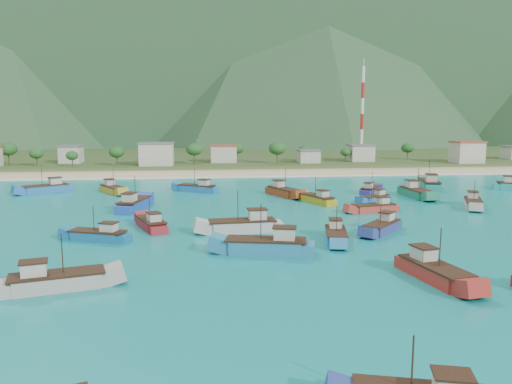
{
  "coord_description": "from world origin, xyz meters",
  "views": [
    {
      "loc": [
        -16.38,
        -82.7,
        18.04
      ],
      "look_at": [
        -5.5,
        18.0,
        3.0
      ],
      "focal_mm": 35.0,
      "sensor_mm": 36.0,
      "label": 1
    }
  ],
  "objects": [
    {
      "name": "village",
      "position": [
        11.16,
        100.14,
        4.79
      ],
      "size": [
        209.99,
        24.05,
        7.51
      ],
      "color": "beige",
      "rests_on": "ground"
    },
    {
      "name": "boat_2",
      "position": [
        9.38,
        -30.97,
        0.79
      ],
      "size": [
        5.24,
        11.44,
        6.52
      ],
      "rotation": [
        0.0,
        0.0,
        3.33
      ],
      "color": "#AE2720",
      "rests_on": "ground"
    },
    {
      "name": "beach",
      "position": [
        0.0,
        79.0,
        0.0
      ],
      "size": [
        400.0,
        18.0,
        1.2
      ],
      "primitive_type": "cube",
      "color": "beige",
      "rests_on": "ground"
    },
    {
      "name": "land",
      "position": [
        0.0,
        140.0,
        0.0
      ],
      "size": [
        400.0,
        110.0,
        2.4
      ],
      "primitive_type": "cube",
      "color": "#385123",
      "rests_on": "ground"
    },
    {
      "name": "surf_line",
      "position": [
        0.0,
        69.5,
        0.0
      ],
      "size": [
        400.0,
        2.5,
        0.08
      ],
      "primitive_type": "cube",
      "color": "white",
      "rests_on": "ground"
    },
    {
      "name": "ground",
      "position": [
        0.0,
        0.0,
        0.0
      ],
      "size": [
        600.0,
        600.0,
        0.0
      ],
      "primitive_type": "plane",
      "color": "#0B8171",
      "rests_on": "ground"
    },
    {
      "name": "boat_26",
      "position": [
        -7.8,
        -18.13,
        0.91
      ],
      "size": [
        12.65,
        6.16,
        7.18
      ],
      "rotation": [
        0.0,
        0.0,
        1.35
      ],
      "color": "teal",
      "rests_on": "ground"
    },
    {
      "name": "boat_14",
      "position": [
        8.08,
        20.8,
        0.69
      ],
      "size": [
        6.63,
        10.42,
        5.94
      ],
      "rotation": [
        0.0,
        0.0,
        0.4
      ],
      "color": "#B19617",
      "rests_on": "ground"
    },
    {
      "name": "boat_8",
      "position": [
        -24.92,
        -0.9,
        0.68
      ],
      "size": [
        6.3,
        10.36,
        5.89
      ],
      "rotation": [
        0.0,
        0.0,
        0.36
      ],
      "color": "maroon",
      "rests_on": "ground"
    },
    {
      "name": "boat_10",
      "position": [
        16.8,
        9.75,
        0.63
      ],
      "size": [
        9.89,
        4.7,
        5.62
      ],
      "rotation": [
        0.0,
        0.0,
        1.78
      ],
      "color": "#B2382D",
      "rests_on": "ground"
    },
    {
      "name": "radio_tower",
      "position": [
        45.82,
        108.0,
        19.66
      ],
      "size": [
        1.2,
        1.2,
        36.11
      ],
      "color": "red",
      "rests_on": "ground"
    },
    {
      "name": "boat_0",
      "position": [
        -9.95,
        -4.95,
        0.89
      ],
      "size": [
        12.21,
        4.41,
        7.08
      ],
      "rotation": [
        0.0,
        0.0,
        1.64
      ],
      "color": "#B8AEA7",
      "rests_on": "ground"
    },
    {
      "name": "boat_3",
      "position": [
        32.48,
        26.27,
        0.91
      ],
      "size": [
        4.17,
        12.28,
        7.16
      ],
      "rotation": [
        0.0,
        0.0,
        3.19
      ],
      "color": "#1E7050",
      "rests_on": "ground"
    },
    {
      "name": "boat_5",
      "position": [
        -38.23,
        40.44,
        0.75
      ],
      "size": [
        8.04,
        10.77,
        6.28
      ],
      "rotation": [
        0.0,
        0.0,
        3.67
      ],
      "color": "#C08828",
      "rests_on": "ground"
    },
    {
      "name": "boat_13",
      "position": [
        20.98,
        21.14,
        0.54
      ],
      "size": [
        8.65,
        6.98,
        5.14
      ],
      "rotation": [
        0.0,
        0.0,
        2.16
      ],
      "color": "#1867AD",
      "rests_on": "ground"
    },
    {
      "name": "vegetation",
      "position": [
        -5.41,
        102.58,
        5.24
      ],
      "size": [
        275.9,
        25.71,
        8.98
      ],
      "color": "#235623",
      "rests_on": "ground"
    },
    {
      "name": "boat_9",
      "position": [
        24.33,
        33.59,
        0.6
      ],
      "size": [
        7.74,
        8.99,
        5.45
      ],
      "rotation": [
        0.0,
        0.0,
        5.63
      ],
      "color": "navy",
      "rests_on": "ground"
    },
    {
      "name": "boat_23",
      "position": [
        -31.87,
        -8.31,
        0.62
      ],
      "size": [
        9.86,
        5.94,
        5.6
      ],
      "rotation": [
        0.0,
        0.0,
        1.21
      ],
      "color": "#146092",
      "rests_on": "ground"
    },
    {
      "name": "boat_28",
      "position": [
        12.07,
        -7.3,
        0.67
      ],
      "size": [
        8.86,
        9.22,
        5.83
      ],
      "rotation": [
        0.0,
        0.0,
        2.39
      ],
      "color": "navy",
      "rests_on": "ground"
    },
    {
      "name": "boat_27",
      "position": [
        38.48,
        12.15,
        0.7
      ],
      "size": [
        7.02,
        10.52,
        6.02
      ],
      "rotation": [
        0.0,
        0.0,
        2.71
      ],
      "color": "#A4A194",
      "rests_on": "ground"
    },
    {
      "name": "boat_7",
      "position": [
        41.65,
        38.93,
        1.04
      ],
      "size": [
        7.38,
        13.91,
        7.88
      ],
      "rotation": [
        0.0,
        0.0,
        6.01
      ],
      "color": "#217A70",
      "rests_on": "ground"
    },
    {
      "name": "boat_12",
      "position": [
        -32.11,
        -29.79,
        0.78
      ],
      "size": [
        11.36,
        5.98,
        6.44
      ],
      "rotation": [
        0.0,
        0.0,
        4.98
      ],
      "color": "#A49E94",
      "rests_on": "ground"
    },
    {
      "name": "boat_32",
      "position": [
        3.24,
        -12.0,
        0.65
      ],
      "size": [
        4.77,
        10.06,
        5.72
      ],
      "rotation": [
        0.0,
        0.0,
        2.94
      ],
      "color": "teal",
      "rests_on": "ground"
    },
    {
      "name": "mountains",
      "position": [
        -18.31,
        403.81,
        106.83
      ],
      "size": [
        1520.0,
        440.0,
        260.0
      ],
      "color": "slate",
      "rests_on": "ground"
    },
    {
      "name": "boat_25",
      "position": [
        -17.67,
        40.3,
        0.73
      ],
      "size": [
        10.61,
        7.95,
        6.19
      ],
      "rotation": [
        0.0,
        0.0,
        1.04
      ],
      "color": "#1B66A4",
      "rests_on": "ground"
    },
    {
      "name": "boat_19",
      "position": [
        2.43,
        31.5,
        0.83
      ],
      "size": [
        7.54,
        11.85,
        6.75
      ],
      "rotation": [
        0.0,
        0.0,
        3.54
      ],
      "color": "#973618",
      "rests_on": "ground"
    },
    {
      "name": "boat_1",
      "position": [
        -30.09,
        17.44,
        0.89
      ],
      "size": [
        6.23,
        12.43,
        7.05
      ],
      "rotation": [
        0.0,
        0.0,
        6.05
      ],
      "color": "#1D48AF",
      "rests_on": "ground"
    },
    {
      "name": "boat_29",
      "position": [
        -54.41,
        42.73,
        0.87
      ],
      "size": [
        11.74,
        9.27,
        6.93
      ],
      "rotation": [
        0.0,
        0.0,
        2.14
      ],
      "color": "#2566AC",
      "rests_on": "ground"
    }
  ]
}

